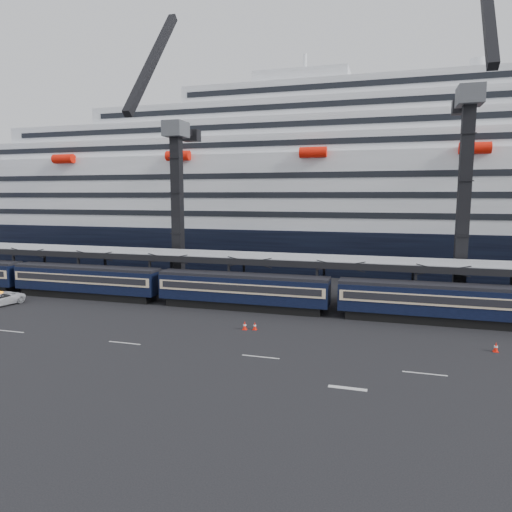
{
  "coord_description": "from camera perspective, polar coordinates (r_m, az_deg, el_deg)",
  "views": [
    {
      "loc": [
        7.18,
        -36.76,
        12.45
      ],
      "look_at": [
        -6.45,
        10.0,
        5.95
      ],
      "focal_mm": 32.0,
      "sensor_mm": 36.0,
      "label": 1
    }
  ],
  "objects": [
    {
      "name": "traffic_cone_d",
      "position": [
        43.03,
        -1.42,
        -8.66
      ],
      "size": [
        0.41,
        0.41,
        0.83
      ],
      "color": "#FF1808",
      "rests_on": "ground"
    },
    {
      "name": "cruise_ship",
      "position": [
        83.16,
        10.64,
        7.39
      ],
      "size": [
        214.09,
        28.84,
        34.0
      ],
      "color": "black",
      "rests_on": "ground"
    },
    {
      "name": "crane_dark_near",
      "position": [
        61.66,
        -9.98,
        7.0
      ],
      "size": [
        4.5,
        17.75,
        35.08
      ],
      "color": "#4A4C51",
      "rests_on": "ground"
    },
    {
      "name": "crane_dark_mid",
      "position": [
        54.91,
        24.68,
        7.86
      ],
      "size": [
        4.5,
        18.24,
        39.64
      ],
      "color": "#4A4C51",
      "rests_on": "ground"
    },
    {
      "name": "traffic_cone_c",
      "position": [
        42.99,
        -0.15,
        -8.71
      ],
      "size": [
        0.38,
        0.38,
        0.76
      ],
      "color": "#FF1808",
      "rests_on": "ground"
    },
    {
      "name": "traffic_cone_f",
      "position": [
        41.87,
        27.79,
        -10.03
      ],
      "size": [
        0.41,
        0.41,
        0.81
      ],
      "color": "#FF1808",
      "rests_on": "ground"
    },
    {
      "name": "train",
      "position": [
        49.31,
        2.02,
        -4.41
      ],
      "size": [
        133.05,
        3.0,
        4.05
      ],
      "color": "black",
      "rests_on": "ground"
    },
    {
      "name": "canopy",
      "position": [
        51.77,
        8.12,
        -0.47
      ],
      "size": [
        130.0,
        6.25,
        5.53
      ],
      "color": "gray",
      "rests_on": "ground"
    },
    {
      "name": "lane_markings",
      "position": [
        33.91,
        17.28,
        -14.28
      ],
      "size": [
        111.0,
        4.27,
        0.02
      ],
      "color": "beige",
      "rests_on": "ground"
    },
    {
      "name": "ground",
      "position": [
        39.47,
        5.02,
        -10.82
      ],
      "size": [
        260.0,
        260.0,
        0.0
      ],
      "primitive_type": "plane",
      "color": "black",
      "rests_on": "ground"
    }
  ]
}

